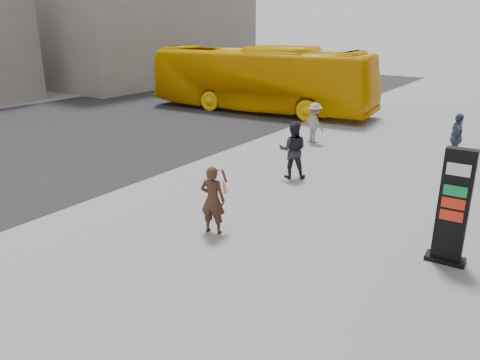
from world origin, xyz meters
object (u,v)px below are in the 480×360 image
Objects in this scene: info_pylon at (453,207)px; pedestrian_c at (456,138)px; woman at (213,199)px; bus at (260,79)px; pedestrian_b at (315,123)px; pedestrian_a at (293,150)px.

info_pylon reaches higher than pedestrian_c.
bus reaches higher than woman.
woman is 0.96× the size of pedestrian_c.
pedestrian_c reaches higher than pedestrian_b.
bus is 6.87× the size of pedestrian_a.
info_pylon is at bearing 159.89° from pedestrian_b.
info_pylon is 1.50× the size of pedestrian_b.
pedestrian_a reaches higher than pedestrian_b.
pedestrian_a is at bearing 147.97° from info_pylon.
bus reaches higher than info_pylon.
pedestrian_c is (5.43, 0.40, 0.05)m from pedestrian_b.
bus is at bearing -79.47° from pedestrian_a.
pedestrian_a is (-5.44, 3.03, -0.32)m from info_pylon.
woman is at bearing -156.60° from bus.
bus is (-12.64, 12.23, 0.52)m from info_pylon.
bus is 11.71m from pedestrian_a.
info_pylon is at bearing -139.47° from bus.
pedestrian_c is at bearing 97.81° from info_pylon.
pedestrian_b is 5.44m from pedestrian_c.
pedestrian_a is 1.11× the size of pedestrian_b.
bus is (-7.67, 13.95, 0.91)m from woman.
pedestrian_c is (3.92, 4.96, -0.04)m from pedestrian_a.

